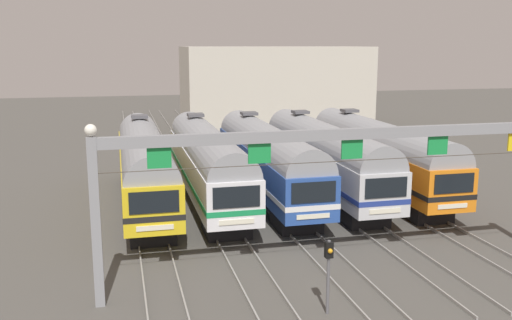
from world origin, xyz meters
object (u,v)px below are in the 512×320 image
object	(u,v)px
commuter_train_blue	(267,158)
catenary_gantry	(352,159)
commuter_train_orange	(378,152)
commuter_train_white	(207,161)
yard_signal_mast	(329,263)
commuter_train_yellow	(144,163)
commuter_train_silver	(324,155)

from	to	relation	value
commuter_train_blue	catenary_gantry	size ratio (longest dim) A/B	0.88
commuter_train_orange	commuter_train_white	bearing A→B (deg)	180.00
commuter_train_orange	yard_signal_mast	xyz separation A→B (m)	(-9.61, -16.20, -0.70)
commuter_train_yellow	commuter_train_white	world-z (taller)	same
yard_signal_mast	commuter_train_yellow	bearing A→B (deg)	109.60
commuter_train_white	commuter_train_yellow	bearing A→B (deg)	180.00
commuter_train_silver	yard_signal_mast	xyz separation A→B (m)	(-5.77, -16.20, -0.70)
commuter_train_silver	commuter_train_white	bearing A→B (deg)	180.00
commuter_train_white	commuter_train_orange	xyz separation A→B (m)	(11.53, 0.00, 0.00)
catenary_gantry	commuter_train_blue	bearing A→B (deg)	90.00
commuter_train_blue	commuter_train_orange	world-z (taller)	same
commuter_train_blue	commuter_train_silver	distance (m)	3.84
commuter_train_white	commuter_train_silver	bearing A→B (deg)	0.00
commuter_train_white	yard_signal_mast	size ratio (longest dim) A/B	6.37
commuter_train_orange	commuter_train_blue	bearing A→B (deg)	180.00
commuter_train_blue	yard_signal_mast	distance (m)	16.33
commuter_train_yellow	catenary_gantry	world-z (taller)	catenary_gantry
commuter_train_orange	yard_signal_mast	distance (m)	18.85
catenary_gantry	commuter_train_yellow	bearing A→B (deg)	119.67
commuter_train_silver	yard_signal_mast	distance (m)	17.21
commuter_train_yellow	catenary_gantry	bearing A→B (deg)	-60.33
commuter_train_orange	commuter_train_silver	bearing A→B (deg)	180.00
commuter_train_yellow	commuter_train_orange	world-z (taller)	same
commuter_train_white	catenary_gantry	xyz separation A→B (m)	(3.84, -13.50, 2.53)
commuter_train_white	commuter_train_orange	size ratio (longest dim) A/B	1.00
commuter_train_silver	commuter_train_orange	world-z (taller)	same
commuter_train_orange	catenary_gantry	xyz separation A→B (m)	(-7.69, -13.50, 2.53)
yard_signal_mast	catenary_gantry	bearing A→B (deg)	54.53
commuter_train_yellow	yard_signal_mast	distance (m)	17.21
yard_signal_mast	commuter_train_orange	bearing A→B (deg)	59.32
commuter_train_white	commuter_train_silver	distance (m)	7.69
commuter_train_white	catenary_gantry	distance (m)	14.26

